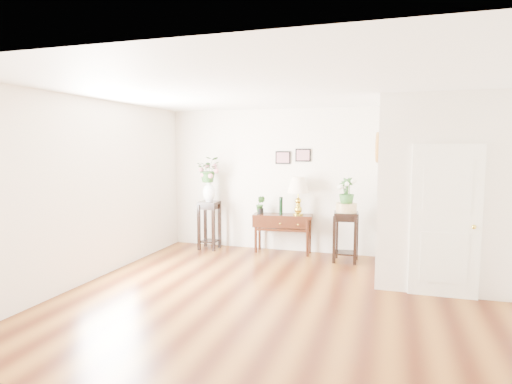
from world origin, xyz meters
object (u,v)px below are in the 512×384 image
at_px(console_table, 283,234).
at_px(plant_stand_b, 346,237).
at_px(table_lamp, 298,197).
at_px(plant_stand_a, 209,225).

bearing_deg(console_table, plant_stand_b, -19.02).
xyz_separation_m(table_lamp, plant_stand_a, (-1.80, -0.11, -0.63)).
distance_m(console_table, plant_stand_a, 1.50).
bearing_deg(plant_stand_b, plant_stand_a, 176.76).
bearing_deg(table_lamp, plant_stand_a, -176.35).
distance_m(table_lamp, plant_stand_b, 1.17).
height_order(table_lamp, plant_stand_a, table_lamp).
bearing_deg(plant_stand_a, plant_stand_b, -3.24).
bearing_deg(plant_stand_b, table_lamp, 163.87).
bearing_deg(table_lamp, console_table, 180.00).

